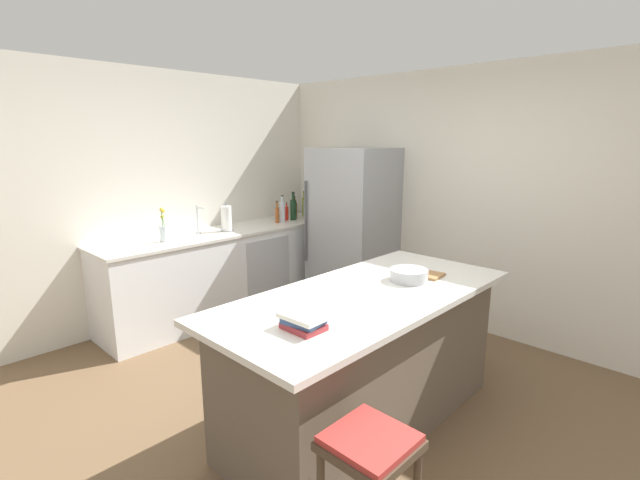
{
  "coord_description": "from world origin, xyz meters",
  "views": [
    {
      "loc": [
        2.02,
        -2.01,
        1.91
      ],
      "look_at": [
        -0.78,
        0.9,
        1.0
      ],
      "focal_mm": 25.21,
      "sensor_mm": 36.0,
      "label": 1
    }
  ],
  "objects": [
    {
      "name": "soda_bottle",
      "position": [
        -2.01,
        1.53,
        1.06
      ],
      "size": [
        0.07,
        0.07,
        0.32
      ],
      "color": "silver",
      "rests_on": "counter_run_left"
    },
    {
      "name": "refrigerator",
      "position": [
        -1.18,
        1.85,
        0.91
      ],
      "size": [
        0.84,
        0.74,
        1.82
      ],
      "color": "#93969B",
      "rests_on": "ground_plane"
    },
    {
      "name": "wine_bottle",
      "position": [
        -2.01,
        1.71,
        1.07
      ],
      "size": [
        0.08,
        0.08,
        0.35
      ],
      "color": "#19381E",
      "rests_on": "counter_run_left"
    },
    {
      "name": "paper_towel_roll",
      "position": [
        -2.02,
        0.73,
        1.07
      ],
      "size": [
        0.14,
        0.14,
        0.31
      ],
      "color": "gray",
      "rests_on": "counter_run_left"
    },
    {
      "name": "kitchen_island",
      "position": [
        0.32,
        0.19,
        0.47
      ],
      "size": [
        0.98,
        2.19,
        0.94
      ],
      "color": "brown",
      "rests_on": "ground_plane"
    },
    {
      "name": "hot_sauce_bottle",
      "position": [
        -2.05,
        1.63,
        1.02
      ],
      "size": [
        0.05,
        0.05,
        0.22
      ],
      "color": "red",
      "rests_on": "counter_run_left"
    },
    {
      "name": "vinegar_bottle",
      "position": [
        -2.0,
        1.43,
        1.03
      ],
      "size": [
        0.05,
        0.05,
        0.26
      ],
      "color": "#994C23",
      "rests_on": "counter_run_left"
    },
    {
      "name": "wall_rear",
      "position": [
        0.0,
        2.25,
        1.3
      ],
      "size": [
        6.0,
        0.1,
        2.6
      ],
      "primitive_type": "cube",
      "color": "silver",
      "rests_on": "ground_plane"
    },
    {
      "name": "cookbook_stack",
      "position": [
        0.44,
        -0.49,
        0.98
      ],
      "size": [
        0.25,
        0.18,
        0.09
      ],
      "color": "#A83338",
      "rests_on": "kitchen_island"
    },
    {
      "name": "sink_faucet",
      "position": [
        -2.12,
        0.45,
        1.09
      ],
      "size": [
        0.15,
        0.05,
        0.3
      ],
      "color": "silver",
      "rests_on": "counter_run_left"
    },
    {
      "name": "counter_run_left",
      "position": [
        -2.07,
        0.73,
        0.47
      ],
      "size": [
        0.68,
        2.78,
        0.93
      ],
      "color": "white",
      "rests_on": "ground_plane"
    },
    {
      "name": "bar_stool",
      "position": [
        1.01,
        -0.65,
        0.55
      ],
      "size": [
        0.36,
        0.36,
        0.67
      ],
      "color": "#473828",
      "rests_on": "ground_plane"
    },
    {
      "name": "wall_left",
      "position": [
        -2.45,
        0.0,
        1.3
      ],
      "size": [
        0.1,
        6.0,
        2.6
      ],
      "primitive_type": "cube",
      "color": "silver",
      "rests_on": "ground_plane"
    },
    {
      "name": "gin_bottle",
      "position": [
        -2.0,
        1.91,
        1.05
      ],
      "size": [
        0.07,
        0.07,
        0.32
      ],
      "color": "#8CB79E",
      "rests_on": "counter_run_left"
    },
    {
      "name": "mixing_bowl",
      "position": [
        0.38,
        0.59,
        0.98
      ],
      "size": [
        0.27,
        0.27,
        0.08
      ],
      "color": "#B2B5BA",
      "rests_on": "kitchen_island"
    },
    {
      "name": "whiskey_bottle",
      "position": [
        -2.1,
        1.81,
        1.04
      ],
      "size": [
        0.07,
        0.07,
        0.28
      ],
      "color": "brown",
      "rests_on": "counter_run_left"
    },
    {
      "name": "olive_oil_bottle",
      "position": [
        -2.12,
        1.99,
        1.06
      ],
      "size": [
        0.05,
        0.05,
        0.32
      ],
      "color": "olive",
      "rests_on": "counter_run_left"
    },
    {
      "name": "flower_vase",
      "position": [
        -2.03,
        0.01,
        1.04
      ],
      "size": [
        0.08,
        0.08,
        0.34
      ],
      "color": "silver",
      "rests_on": "counter_run_left"
    },
    {
      "name": "ground_plane",
      "position": [
        0.0,
        0.0,
        0.0
      ],
      "size": [
        7.2,
        7.2,
        0.0
      ],
      "primitive_type": "plane",
      "color": "brown"
    },
    {
      "name": "cutting_board",
      "position": [
        0.34,
        0.78,
        0.95
      ],
      "size": [
        0.37,
        0.22,
        0.02
      ],
      "color": "#9E7042",
      "rests_on": "kitchen_island"
    }
  ]
}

